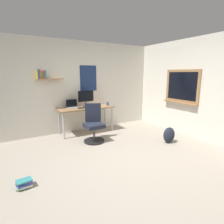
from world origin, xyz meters
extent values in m
plane|color=#9E9384|center=(0.00, 0.00, 0.00)|extent=(5.20, 5.20, 0.00)
cube|color=silver|center=(0.00, 2.45, 1.30)|extent=(5.00, 0.10, 2.60)
cube|color=#997047|center=(-0.84, 2.30, 1.55)|extent=(0.68, 0.20, 0.02)
cube|color=navy|center=(0.29, 2.39, 1.55)|extent=(0.52, 0.01, 0.74)
cube|color=gold|center=(-1.14, 2.33, 1.66)|extent=(0.03, 0.14, 0.20)
cube|color=#3851B2|center=(-1.10, 2.33, 1.68)|extent=(0.04, 0.14, 0.23)
cube|color=orange|center=(-1.06, 2.33, 1.67)|extent=(0.02, 0.14, 0.22)
cube|color=#3D934C|center=(-1.03, 2.33, 1.65)|extent=(0.03, 0.14, 0.17)
cube|color=#C63833|center=(-0.99, 2.33, 1.66)|extent=(0.03, 0.14, 0.20)
cube|color=teal|center=(-0.95, 2.33, 1.67)|extent=(0.04, 0.14, 0.22)
cube|color=silver|center=(2.45, 0.00, 1.30)|extent=(0.10, 5.00, 2.60)
cube|color=#997047|center=(2.38, 0.72, 1.35)|extent=(0.04, 1.10, 0.90)
cube|color=black|center=(2.37, 0.72, 1.35)|extent=(0.01, 0.94, 0.76)
cube|color=#997047|center=(2.34, 0.72, 0.89)|extent=(0.12, 1.10, 0.03)
cube|color=#997047|center=(0.06, 2.09, 0.73)|extent=(1.58, 0.57, 0.03)
cylinder|color=#B7B7BC|center=(-0.67, 1.86, 0.36)|extent=(0.04, 0.04, 0.71)
cylinder|color=#B7B7BC|center=(0.80, 1.86, 0.36)|extent=(0.04, 0.04, 0.71)
cylinder|color=#B7B7BC|center=(-0.67, 2.31, 0.36)|extent=(0.04, 0.04, 0.71)
cylinder|color=#B7B7BC|center=(0.80, 2.31, 0.36)|extent=(0.04, 0.04, 0.71)
cylinder|color=black|center=(-0.07, 1.29, 0.02)|extent=(0.52, 0.52, 0.04)
cylinder|color=#4C4C51|center=(-0.07, 1.29, 0.21)|extent=(0.05, 0.05, 0.34)
cube|color=#1E2333|center=(-0.07, 1.29, 0.42)|extent=(0.44, 0.44, 0.09)
cube|color=#1E2333|center=(0.00, 1.48, 0.71)|extent=(0.40, 0.20, 0.48)
cube|color=#ADAFB5|center=(-0.29, 2.19, 0.75)|extent=(0.31, 0.21, 0.02)
cube|color=black|center=(-0.29, 2.28, 0.87)|extent=(0.31, 0.01, 0.21)
cylinder|color=#38383D|center=(0.10, 2.19, 0.75)|extent=(0.17, 0.17, 0.01)
cylinder|color=#38383D|center=(0.10, 2.19, 0.83)|extent=(0.03, 0.03, 0.14)
cube|color=black|center=(0.10, 2.18, 1.05)|extent=(0.46, 0.02, 0.31)
cube|color=black|center=(-0.02, 2.02, 0.76)|extent=(0.37, 0.13, 0.02)
ellipsoid|color=#262628|center=(0.26, 2.02, 0.76)|extent=(0.10, 0.06, 0.03)
cylinder|color=#334CA5|center=(0.76, 2.07, 0.79)|extent=(0.08, 0.08, 0.09)
ellipsoid|color=#1E2333|center=(1.51, 0.30, 0.20)|extent=(0.32, 0.22, 0.39)
cube|color=#3D934C|center=(-1.78, 0.12, 0.01)|extent=(0.22, 0.16, 0.02)
cube|color=silver|center=(-1.78, 0.10, 0.04)|extent=(0.21, 0.15, 0.03)
cube|color=#3851B2|center=(-1.78, 0.10, 0.07)|extent=(0.24, 0.19, 0.03)
cube|color=#7A3D99|center=(-1.78, 0.12, 0.10)|extent=(0.21, 0.15, 0.02)
cube|color=teal|center=(-1.78, 0.09, 0.12)|extent=(0.23, 0.18, 0.02)
camera|label=1|loc=(-1.88, -2.68, 1.69)|focal=29.10mm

